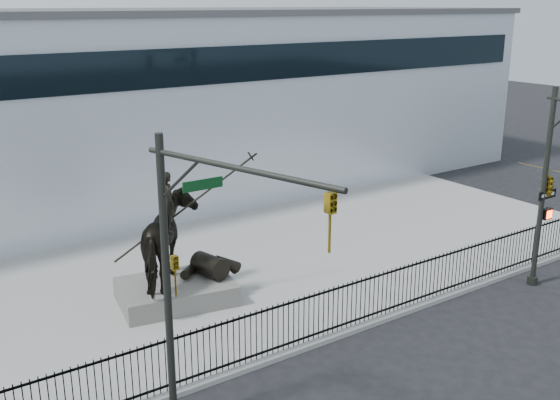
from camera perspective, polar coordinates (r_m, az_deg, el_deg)
ground at (r=20.05m, az=9.80°, el=-12.08°), size 120.00×120.00×0.00m
plaza at (r=24.93m, az=-1.50°, el=-5.66°), size 30.00×12.00×0.15m
building at (r=35.04m, az=-13.42°, el=7.99°), size 44.00×14.00×9.00m
picket_fence at (r=20.44m, az=7.46°, el=-8.54°), size 22.10×0.10×1.50m
statue_plinth at (r=22.00m, az=-9.04°, el=-7.89°), size 4.02×3.11×0.68m
equestrian_statue at (r=21.34m, az=-9.07°, el=-3.55°), size 4.59×3.27×3.94m
traffic_signal_left at (r=14.20m, az=-7.57°, el=-6.47°), size 1.52×4.84×7.00m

